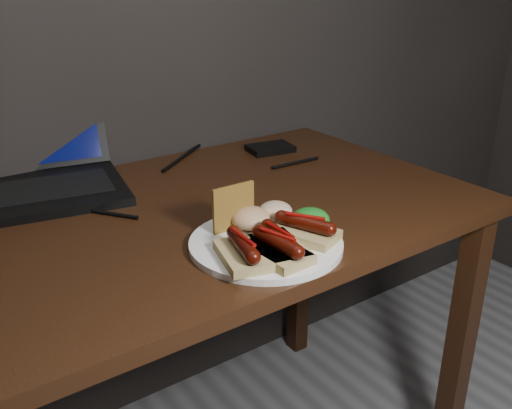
{
  "coord_description": "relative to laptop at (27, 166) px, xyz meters",
  "views": [
    {
      "loc": [
        -0.39,
        0.45,
        1.21
      ],
      "look_at": [
        0.14,
        1.19,
        0.82
      ],
      "focal_mm": 40.0,
      "sensor_mm": 36.0,
      "label": 1
    }
  ],
  "objects": [
    {
      "name": "desk",
      "position": [
        0.12,
        -0.31,
        -0.14
      ],
      "size": [
        1.4,
        0.7,
        0.75
      ],
      "color": "#361C0D",
      "rests_on": "ground"
    },
    {
      "name": "laptop",
      "position": [
        0.0,
        0.0,
        0.0
      ],
      "size": [
        0.44,
        0.41,
        0.25
      ],
      "color": "black",
      "rests_on": "desk"
    },
    {
      "name": "hard_drive",
      "position": [
        0.59,
        -0.09,
        -0.04
      ],
      "size": [
        0.13,
        0.1,
        0.02
      ],
      "primitive_type": "cube",
      "rotation": [
        0.0,
        0.0,
        -0.16
      ],
      "color": "black",
      "rests_on": "desk"
    },
    {
      "name": "desk_cables",
      "position": [
        0.16,
        -0.15,
        -0.05
      ],
      "size": [
        0.95,
        0.36,
        0.01
      ],
      "color": "black",
      "rests_on": "desk"
    },
    {
      "name": "plate",
      "position": [
        0.26,
        -0.52,
        -0.05
      ],
      "size": [
        0.35,
        0.35,
        0.01
      ],
      "primitive_type": "cylinder",
      "rotation": [
        0.0,
        0.0,
        -0.36
      ],
      "color": "white",
      "rests_on": "desk"
    },
    {
      "name": "bread_sausage_left",
      "position": [
        0.19,
        -0.56,
        -0.02
      ],
      "size": [
        0.1,
        0.13,
        0.04
      ],
      "color": "tan",
      "rests_on": "plate"
    },
    {
      "name": "bread_sausage_center",
      "position": [
        0.25,
        -0.57,
        -0.02
      ],
      "size": [
        0.09,
        0.13,
        0.04
      ],
      "color": "tan",
      "rests_on": "plate"
    },
    {
      "name": "bread_sausage_right",
      "position": [
        0.32,
        -0.55,
        -0.02
      ],
      "size": [
        0.11,
        0.13,
        0.04
      ],
      "color": "tan",
      "rests_on": "plate"
    },
    {
      "name": "bread_sausage_extra",
      "position": [
        0.24,
        -0.58,
        -0.02
      ],
      "size": [
        0.08,
        0.12,
        0.04
      ],
      "color": "tan",
      "rests_on": "plate"
    },
    {
      "name": "crispbread",
      "position": [
        0.24,
        -0.45,
        0.0
      ],
      "size": [
        0.08,
        0.01,
        0.08
      ],
      "primitive_type": "cube",
      "color": "#AC7C2F",
      "rests_on": "plate"
    },
    {
      "name": "salad_greens",
      "position": [
        0.35,
        -0.53,
        -0.02
      ],
      "size": [
        0.07,
        0.07,
        0.04
      ],
      "primitive_type": "ellipsoid",
      "color": "#115812",
      "rests_on": "plate"
    },
    {
      "name": "salsa_mound",
      "position": [
        0.27,
        -0.47,
        -0.02
      ],
      "size": [
        0.07,
        0.07,
        0.04
      ],
      "primitive_type": "ellipsoid",
      "color": "maroon",
      "rests_on": "plate"
    },
    {
      "name": "coleslaw_mound",
      "position": [
        0.33,
        -0.46,
        -0.02
      ],
      "size": [
        0.06,
        0.06,
        0.04
      ],
      "primitive_type": "ellipsoid",
      "color": "beige",
      "rests_on": "plate"
    }
  ]
}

